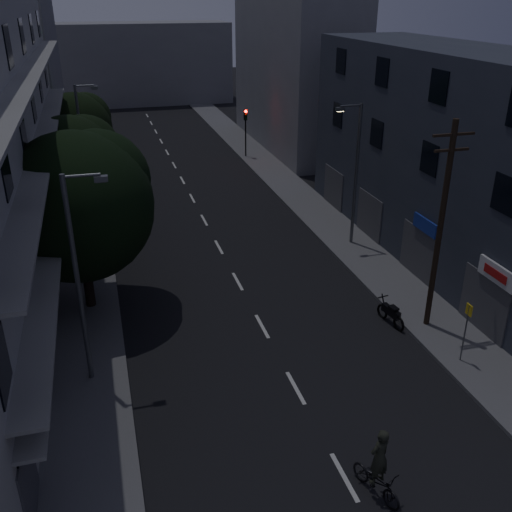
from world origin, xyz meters
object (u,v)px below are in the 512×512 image
bus_stop_sign (467,322)px  cyclist (377,473)px  motorcycle (391,314)px  utility_pole (441,224)px

bus_stop_sign → cyclist: bus_stop_sign is taller
motorcycle → cyclist: (-4.96, -8.53, 0.32)m
utility_pole → cyclist: utility_pole is taller
motorcycle → cyclist: bearing=-129.8°
utility_pole → bus_stop_sign: (-0.17, -2.83, -2.98)m
bus_stop_sign → motorcycle: 3.96m
utility_pole → motorcycle: utility_pole is taller
utility_pole → bus_stop_sign: utility_pole is taller
cyclist → motorcycle: bearing=41.0°
bus_stop_sign → motorcycle: bus_stop_sign is taller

